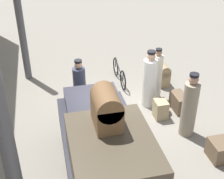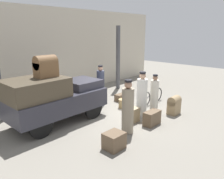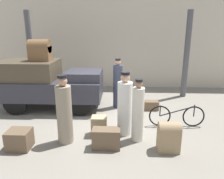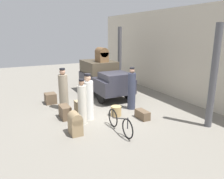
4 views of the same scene
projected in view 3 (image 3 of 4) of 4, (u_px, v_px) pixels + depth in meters
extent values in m
plane|color=gray|center=(106.00, 118.00, 7.37)|extent=(30.00, 30.00, 0.00)
cube|color=beige|center=(111.00, 42.00, 10.65)|extent=(16.00, 0.15, 4.50)
cylinder|color=#4C4C51|center=(31.00, 54.00, 9.46)|extent=(0.24, 0.24, 3.63)
cylinder|color=#4C4C51|center=(187.00, 55.00, 9.19)|extent=(0.24, 0.24, 3.63)
cylinder|color=black|center=(86.00, 92.00, 8.88)|extent=(0.82, 0.12, 0.82)
cylinder|color=black|center=(80.00, 105.00, 7.44)|extent=(0.82, 0.12, 0.82)
cylinder|color=black|center=(32.00, 91.00, 8.98)|extent=(0.82, 0.12, 0.82)
cylinder|color=black|center=(15.00, 104.00, 7.54)|extent=(0.82, 0.12, 0.82)
cube|color=#2D2D38|center=(53.00, 88.00, 8.11)|extent=(3.63, 1.66, 0.70)
cube|color=#473D2D|center=(29.00, 70.00, 7.95)|extent=(2.00, 1.53, 0.67)
cube|color=#2D2D38|center=(84.00, 75.00, 7.92)|extent=(1.27, 1.30, 0.31)
torus|color=black|center=(194.00, 116.00, 6.66)|extent=(0.67, 0.04, 0.67)
torus|color=black|center=(160.00, 116.00, 6.70)|extent=(0.67, 0.04, 0.67)
cylinder|color=#232328|center=(177.00, 111.00, 6.64)|extent=(1.04, 0.04, 0.36)
cylinder|color=#232328|center=(160.00, 111.00, 6.66)|extent=(0.04, 0.04, 0.34)
cylinder|color=#232328|center=(194.00, 111.00, 6.61)|extent=(0.04, 0.04, 0.37)
cylinder|color=tan|center=(130.00, 112.00, 7.35)|extent=(0.43, 0.43, 0.40)
cylinder|color=gray|center=(64.00, 115.00, 5.66)|extent=(0.40, 0.40, 1.55)
sphere|color=tan|center=(62.00, 81.00, 5.41)|extent=(0.25, 0.25, 0.25)
cylinder|color=black|center=(62.00, 76.00, 5.37)|extent=(0.24, 0.24, 0.07)
cylinder|color=#33384C|center=(118.00, 87.00, 8.16)|extent=(0.34, 0.34, 1.62)
sphere|color=tan|center=(118.00, 62.00, 7.90)|extent=(0.21, 0.21, 0.21)
cylinder|color=black|center=(118.00, 59.00, 7.87)|extent=(0.20, 0.20, 0.06)
cylinder|color=silver|center=(138.00, 115.00, 5.77)|extent=(0.32, 0.32, 1.47)
sphere|color=#936B51|center=(139.00, 84.00, 5.54)|extent=(0.20, 0.20, 0.20)
cylinder|color=black|center=(139.00, 80.00, 5.51)|extent=(0.19, 0.19, 0.05)
cylinder|color=white|center=(125.00, 109.00, 6.13)|extent=(0.41, 0.41, 1.52)
sphere|color=tan|center=(125.00, 78.00, 5.88)|extent=(0.25, 0.25, 0.25)
cylinder|color=black|center=(125.00, 73.00, 5.84)|extent=(0.24, 0.24, 0.07)
cube|color=brown|center=(106.00, 138.00, 5.51)|extent=(0.70, 0.35, 0.52)
cube|color=brown|center=(149.00, 105.00, 8.08)|extent=(0.66, 0.32, 0.33)
cube|color=#9E8966|center=(99.00, 126.00, 6.17)|extent=(0.42, 0.35, 0.55)
cube|color=brown|center=(19.00, 139.00, 5.49)|extent=(0.57, 0.50, 0.49)
cube|color=#937A56|center=(168.00, 140.00, 5.38)|extent=(0.53, 0.38, 0.58)
cylinder|color=#937A56|center=(169.00, 129.00, 5.30)|extent=(0.53, 0.38, 0.38)
cube|color=brown|center=(40.00, 54.00, 7.77)|extent=(0.73, 0.49, 0.51)
cylinder|color=brown|center=(39.00, 46.00, 7.70)|extent=(0.73, 0.49, 0.49)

